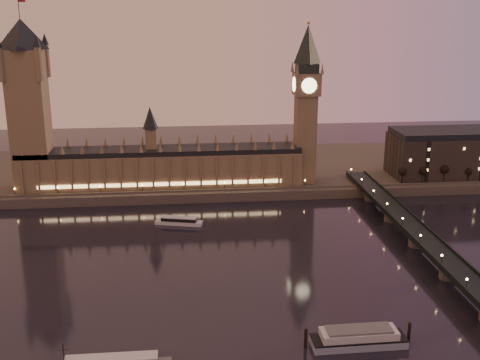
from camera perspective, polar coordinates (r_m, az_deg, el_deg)
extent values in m
plane|color=black|center=(286.26, 0.21, -8.48)|extent=(700.00, 700.00, 0.00)
cube|color=#423D35|center=(442.99, 1.85, 1.01)|extent=(560.00, 130.00, 6.00)
cube|color=brown|center=(393.35, -7.44, 1.01)|extent=(180.00, 26.00, 22.00)
cube|color=black|center=(390.23, -7.51, 2.79)|extent=(180.00, 22.00, 3.20)
cube|color=#FFCC7F|center=(382.02, -7.46, -0.40)|extent=(153.00, 0.25, 2.20)
cube|color=brown|center=(396.79, -19.29, 5.25)|extent=(22.00, 22.00, 88.00)
cone|color=black|center=(390.90, -20.03, 12.88)|extent=(31.68, 31.68, 18.00)
cylinder|color=black|center=(390.53, -20.25, 15.07)|extent=(0.44, 0.44, 12.00)
cube|color=maroon|center=(390.01, -19.99, 15.76)|extent=(4.00, 0.15, 2.50)
cube|color=brown|center=(397.19, 6.17, 3.88)|extent=(13.00, 13.00, 58.00)
cube|color=brown|center=(391.05, 6.33, 9.03)|extent=(16.00, 16.00, 14.00)
cylinder|color=#FFEAA5|center=(383.12, 6.59, 8.87)|extent=(9.60, 0.35, 9.60)
cylinder|color=#FFEAA5|center=(389.43, 5.14, 9.03)|extent=(0.35, 9.60, 9.60)
cube|color=black|center=(389.91, 6.38, 10.49)|extent=(13.00, 13.00, 6.00)
cone|color=black|center=(388.69, 6.45, 12.69)|extent=(17.68, 17.68, 24.00)
sphere|color=gold|center=(388.10, 6.51, 14.60)|extent=(2.00, 2.00, 2.00)
cube|color=black|center=(305.86, 17.72, -5.99)|extent=(13.00, 260.00, 2.00)
cube|color=black|center=(302.91, 16.64, -5.81)|extent=(0.60, 260.00, 1.00)
cube|color=black|center=(307.83, 18.83, -5.65)|extent=(0.60, 260.00, 1.00)
cube|color=black|center=(445.22, 20.99, 2.25)|extent=(110.00, 36.00, 28.00)
cube|color=black|center=(441.89, 21.20, 4.26)|extent=(108.00, 34.00, 4.00)
cylinder|color=black|center=(410.13, 15.19, 0.16)|extent=(0.70, 0.70, 7.70)
sphere|color=black|center=(409.07, 15.23, 0.70)|extent=(5.13, 5.13, 5.13)
cylinder|color=black|center=(415.41, 17.03, 0.22)|extent=(0.70, 0.70, 7.70)
sphere|color=black|center=(414.36, 17.08, 0.75)|extent=(5.13, 5.13, 5.13)
cylinder|color=black|center=(421.10, 18.83, 0.27)|extent=(0.70, 0.70, 7.70)
sphere|color=black|center=(420.07, 18.88, 0.80)|extent=(5.13, 5.13, 5.13)
cylinder|color=black|center=(427.20, 20.57, 0.32)|extent=(0.70, 0.70, 7.70)
sphere|color=black|center=(426.18, 20.63, 0.84)|extent=(5.13, 5.13, 5.13)
cube|color=silver|center=(343.56, -5.81, -4.04)|extent=(27.39, 12.33, 1.96)
cube|color=black|center=(342.88, -5.82, -3.73)|extent=(20.38, 9.57, 1.96)
cube|color=silver|center=(342.49, -5.82, -3.55)|extent=(20.96, 9.93, 0.36)
cube|color=#8C9BB2|center=(231.84, 11.16, -14.82)|extent=(34.82, 10.22, 2.82)
cube|color=black|center=(230.99, 11.18, -14.46)|extent=(34.82, 10.22, 0.54)
cube|color=silver|center=(230.14, 11.21, -14.10)|extent=(28.30, 9.05, 2.82)
cube|color=#595B5E|center=(229.25, 11.23, -13.72)|extent=(23.95, 7.90, 0.76)
cylinder|color=black|center=(226.78, 6.25, -14.68)|extent=(1.19, 1.19, 7.37)
cylinder|color=black|center=(237.74, 15.74, -13.67)|extent=(1.19, 1.19, 7.37)
cube|color=silver|center=(218.56, -12.11, -16.11)|extent=(31.53, 5.56, 0.28)
cylinder|color=black|center=(220.17, -16.37, -15.71)|extent=(0.37, 0.37, 9.27)
cylinder|color=black|center=(218.98, -16.42, -15.20)|extent=(3.71, 0.22, 0.22)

